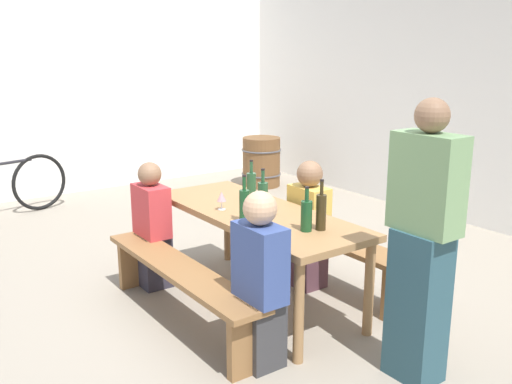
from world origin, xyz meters
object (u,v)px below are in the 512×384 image
object	(u,v)px
tasting_table	(256,221)
wine_bottle_4	(321,211)
bench_near	(180,279)
wine_glass_0	(222,197)
seated_guest_far_0	(308,227)
wine_bottle_3	(306,215)
seated_guest_near_0	(152,229)
standing_host	(422,250)
wine_glass_1	(263,213)
wine_barrel	(261,162)
wine_bottle_2	(244,205)
wine_bottle_1	(263,197)
seated_guest_near_1	(260,284)
bench_far	(320,243)
wine_bottle_0	(251,185)

from	to	relation	value
tasting_table	wine_bottle_4	distance (m)	0.68
bench_near	wine_glass_0	world-z (taller)	wine_glass_0
tasting_table	seated_guest_far_0	world-z (taller)	seated_guest_far_0
bench_near	wine_bottle_3	size ratio (longest dim) A/B	6.00
wine_bottle_4	seated_guest_near_0	size ratio (longest dim) A/B	0.33
wine_bottle_3	standing_host	bearing A→B (deg)	11.26
wine_glass_1	wine_barrel	bearing A→B (deg)	144.02
tasting_table	wine_bottle_2	distance (m)	0.38
wine_bottle_1	bench_near	bearing A→B (deg)	-97.52
wine_glass_0	wine_barrel	bearing A→B (deg)	139.38
standing_host	wine_barrel	distance (m)	5.11
wine_bottle_1	seated_guest_near_1	size ratio (longest dim) A/B	0.30
wine_bottle_1	wine_bottle_2	bearing A→B (deg)	-66.16
wine_glass_0	standing_host	size ratio (longest dim) A/B	0.09
bench_near	wine_bottle_3	world-z (taller)	wine_bottle_3
wine_bottle_4	wine_barrel	world-z (taller)	wine_bottle_4
seated_guest_far_0	standing_host	world-z (taller)	standing_host
seated_guest_near_1	wine_barrel	distance (m)	4.88
bench_near	wine_bottle_1	bearing A→B (deg)	82.48
wine_bottle_2	wine_bottle_4	xyz separation A→B (m)	(0.45, 0.33, 0.00)
bench_near	wine_glass_0	distance (m)	0.72
seated_guest_near_1	wine_glass_0	bearing A→B (deg)	71.05
seated_guest_near_0	standing_host	bearing A→B (deg)	-72.63
wine_glass_1	seated_guest_near_1	bearing A→B (deg)	-38.41
tasting_table	bench_far	distance (m)	0.75
wine_bottle_4	wine_glass_0	xyz separation A→B (m)	(-0.82, -0.29, -0.03)
wine_bottle_2	standing_host	bearing A→B (deg)	17.86
bench_near	wine_bottle_1	distance (m)	0.86
bench_far	wine_bottle_1	size ratio (longest dim) A/B	5.39
wine_bottle_2	seated_guest_near_0	world-z (taller)	wine_bottle_2
wine_bottle_2	seated_guest_far_0	distance (m)	0.87
bench_near	wine_bottle_0	world-z (taller)	wine_bottle_0
wine_bottle_1	wine_bottle_2	distance (m)	0.26
bench_far	seated_guest_near_0	bearing A→B (deg)	-122.05
wine_bottle_0	wine_bottle_4	distance (m)	0.95
wine_bottle_4	wine_glass_0	bearing A→B (deg)	-160.64
wine_bottle_3	wine_glass_0	size ratio (longest dim) A/B	2.15
seated_guest_near_1	tasting_table	bearing A→B (deg)	55.91
wine_glass_0	wine_glass_1	xyz separation A→B (m)	(0.60, -0.04, 0.02)
seated_guest_near_0	wine_glass_1	bearing A→B (deg)	-76.35
bench_far	wine_barrel	xyz separation A→B (m)	(-3.15, 1.67, 0.00)
wine_bottle_3	wine_bottle_4	size ratio (longest dim) A/B	0.88
bench_near	standing_host	bearing A→B (deg)	30.13
bench_far	seated_guest_far_0	bearing A→B (deg)	-84.63
bench_far	seated_guest_far_0	xyz separation A→B (m)	(0.01, -0.15, 0.17)
wine_bottle_2	wine_bottle_3	distance (m)	0.47
wine_glass_0	seated_guest_near_1	size ratio (longest dim) A/B	0.13
bench_far	seated_guest_near_1	xyz separation A→B (m)	(0.78, -1.20, 0.20)
standing_host	wine_barrel	xyz separation A→B (m)	(-4.60, 2.19, -0.47)
wine_glass_0	seated_guest_far_0	distance (m)	0.82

